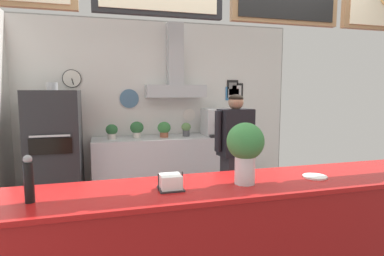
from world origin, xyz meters
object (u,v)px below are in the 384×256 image
potted_rosemary (137,129)px  napkin_holder (171,183)px  potted_oregano (164,129)px  condiment_plate (315,177)px  basil_vase (245,148)px  pepper_grinder (29,179)px  potted_sage (186,129)px  espresso_machine (218,122)px  potted_thyme (112,131)px  pizza_oven (55,151)px  shop_worker (235,156)px

potted_rosemary → napkin_holder: 2.92m
potted_oregano → condiment_plate: potted_oregano is taller
basil_vase → pepper_grinder: bearing=-179.7°
potted_sage → condiment_plate: bearing=-86.0°
potted_oregano → basil_vase: (0.00, -2.89, 0.21)m
espresso_machine → potted_thyme: size_ratio=2.19×
potted_rosemary → napkin_holder: size_ratio=1.55×
potted_thyme → condiment_plate: bearing=-65.1°
potted_oregano → napkin_holder: 2.92m
basil_vase → condiment_plate: size_ratio=2.43×
potted_rosemary → potted_oregano: bearing=-5.7°
potted_rosemary → pepper_grinder: bearing=-106.9°
potted_thyme → basil_vase: size_ratio=0.54×
potted_thyme → napkin_holder: size_ratio=1.39×
pepper_grinder → condiment_plate: bearing=0.3°
potted_thyme → condiment_plate: 3.17m
pizza_oven → napkin_holder: bearing=-68.6°
shop_worker → napkin_holder: bearing=44.2°
potted_oregano → basil_vase: basil_vase is taller
potted_sage → napkin_holder: potted_sage is taller
condiment_plate → pizza_oven: bearing=128.4°
shop_worker → potted_sage: 1.37m
espresso_machine → napkin_holder: 3.19m
pizza_oven → condiment_plate: bearing=-51.6°
espresso_machine → condiment_plate: espresso_machine is taller
pepper_grinder → potted_rosemary: bearing=73.1°
pizza_oven → espresso_machine: bearing=6.1°
potted_sage → espresso_machine: bearing=-0.6°
pizza_oven → potted_rosemary: bearing=14.9°
potted_sage → condiment_plate: potted_sage is taller
potted_thyme → pepper_grinder: size_ratio=0.83×
pizza_oven → potted_sage: (1.88, 0.26, 0.21)m
basil_vase → espresso_machine: bearing=73.2°
pizza_oven → potted_oregano: bearing=9.5°
shop_worker → condiment_plate: shop_worker is taller
shop_worker → pizza_oven: bearing=-36.7°
pepper_grinder → napkin_holder: (0.80, 0.02, -0.09)m
pepper_grinder → basil_vase: (1.30, 0.01, 0.11)m
pizza_oven → shop_worker: bearing=-26.6°
pizza_oven → espresso_machine: 2.44m
potted_sage → pepper_grinder: size_ratio=0.80×
basil_vase → condiment_plate: (0.55, 0.00, -0.23)m
pizza_oven → shop_worker: pizza_oven is taller
espresso_machine → potted_oregano: 0.88m
shop_worker → potted_rosemary: size_ratio=6.33×
potted_thyme → napkin_holder: bearing=-84.4°
potted_sage → potted_oregano: 0.35m
pizza_oven → basil_vase: pizza_oven is taller
shop_worker → basil_vase: shop_worker is taller
pizza_oven → potted_sage: 1.91m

